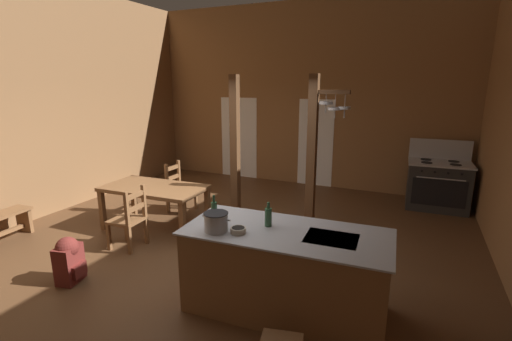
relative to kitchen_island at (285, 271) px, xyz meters
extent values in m
cube|color=brown|center=(-1.37, 0.71, -0.51)|extent=(8.18, 9.28, 0.10)
cube|color=brown|center=(-1.37, 5.02, 1.65)|extent=(8.18, 0.14, 4.22)
cube|color=brown|center=(-5.13, 0.71, 1.65)|extent=(0.14, 9.28, 4.22)
cube|color=white|center=(-3.03, 4.95, 0.56)|extent=(1.00, 0.01, 2.05)
cube|color=white|center=(-1.00, 4.95, 0.56)|extent=(0.84, 0.01, 2.05)
cube|color=brown|center=(0.00, 0.00, -0.01)|extent=(2.14, 1.00, 0.91)
cube|color=#A8AAB2|center=(0.00, 0.00, 0.46)|extent=(2.20, 1.06, 0.02)
cube|color=black|center=(0.47, 0.02, 0.46)|extent=(0.54, 0.42, 0.00)
cube|color=black|center=(-0.02, 0.43, -0.41)|extent=(1.99, 0.13, 0.10)
cube|color=#282828|center=(1.64, 4.33, -0.01)|extent=(1.13, 0.80, 0.90)
cube|color=black|center=(1.65, 3.94, -0.04)|extent=(0.93, 0.04, 0.52)
cylinder|color=#A8AAB2|center=(1.65, 3.92, 0.24)|extent=(0.83, 0.05, 0.02)
cube|color=#A8AAB2|center=(1.64, 4.33, 0.45)|extent=(1.17, 0.84, 0.03)
cube|color=#A8AAB2|center=(1.62, 4.69, 0.66)|extent=(1.14, 0.08, 0.40)
cylinder|color=black|center=(1.89, 4.18, 0.47)|extent=(0.21, 0.21, 0.01)
cylinder|color=black|center=(1.39, 4.17, 0.47)|extent=(0.21, 0.21, 0.01)
cylinder|color=black|center=(1.88, 4.49, 0.47)|extent=(0.21, 0.21, 0.01)
cylinder|color=black|center=(1.38, 4.47, 0.47)|extent=(0.21, 0.21, 0.01)
cylinder|color=black|center=(1.98, 3.94, 0.36)|extent=(0.04, 0.03, 0.04)
cylinder|color=black|center=(1.76, 3.93, 0.36)|extent=(0.04, 0.03, 0.04)
cylinder|color=black|center=(1.54, 3.92, 0.36)|extent=(0.04, 0.03, 0.04)
cylinder|color=black|center=(1.32, 3.92, 0.36)|extent=(0.04, 0.03, 0.04)
cube|color=brown|center=(-0.35, 2.20, 0.82)|extent=(0.14, 0.14, 2.57)
cube|color=brown|center=(-0.11, 2.20, 1.83)|extent=(0.62, 0.08, 0.06)
cylinder|color=#A8AAB2|center=(-0.16, 2.20, 1.76)|extent=(0.01, 0.01, 0.14)
cylinder|color=#A8AAB2|center=(-0.16, 2.20, 1.67)|extent=(0.21, 0.21, 0.04)
cylinder|color=#A8AAB2|center=(-0.16, 2.20, 1.59)|extent=(0.02, 0.02, 0.14)
cylinder|color=#A8AAB2|center=(-0.01, 2.20, 1.72)|extent=(0.01, 0.01, 0.23)
cylinder|color=#A8AAB2|center=(-0.01, 2.20, 1.59)|extent=(0.22, 0.22, 0.04)
cylinder|color=#A8AAB2|center=(-0.01, 2.20, 1.51)|extent=(0.02, 0.02, 0.14)
cylinder|color=#A8AAB2|center=(0.13, 2.20, 1.73)|extent=(0.01, 0.01, 0.21)
cylinder|color=#A8AAB2|center=(0.13, 2.20, 1.60)|extent=(0.19, 0.19, 0.04)
cylinder|color=#A8AAB2|center=(0.13, 2.20, 1.52)|extent=(0.02, 0.02, 0.14)
cube|color=brown|center=(-1.78, 2.30, 0.82)|extent=(0.14, 0.14, 2.57)
cube|color=brown|center=(-2.78, 1.27, 0.25)|extent=(1.73, 0.96, 0.06)
cube|color=brown|center=(-3.59, 1.63, -0.12)|extent=(0.08, 0.08, 0.68)
cube|color=brown|center=(-2.01, 1.69, -0.12)|extent=(0.08, 0.08, 0.68)
cube|color=brown|center=(-3.56, 0.85, -0.12)|extent=(0.08, 0.08, 0.68)
cube|color=brown|center=(-1.98, 0.91, -0.12)|extent=(0.08, 0.08, 0.68)
cube|color=brown|center=(-2.87, 2.15, -0.03)|extent=(0.44, 0.44, 0.04)
cube|color=brown|center=(-2.68, 2.33, -0.26)|extent=(0.05, 0.05, 0.41)
cube|color=brown|center=(-2.68, 1.95, -0.26)|extent=(0.05, 0.05, 0.41)
cube|color=brown|center=(-3.06, 2.34, 0.01)|extent=(0.05, 0.05, 0.95)
cube|color=brown|center=(-3.06, 1.96, 0.01)|extent=(0.05, 0.05, 0.95)
cube|color=brown|center=(-3.06, 2.15, 0.38)|extent=(0.04, 0.38, 0.07)
cube|color=brown|center=(-3.06, 2.15, 0.19)|extent=(0.04, 0.38, 0.07)
cube|color=brown|center=(-2.70, 0.50, -0.03)|extent=(0.46, 0.46, 0.04)
cube|color=brown|center=(-2.88, 0.30, -0.26)|extent=(0.05, 0.05, 0.41)
cube|color=brown|center=(-2.89, 0.68, -0.26)|extent=(0.05, 0.05, 0.41)
cube|color=brown|center=(-2.50, 0.32, 0.01)|extent=(0.05, 0.05, 0.95)
cube|color=brown|center=(-2.51, 0.70, 0.01)|extent=(0.05, 0.05, 0.95)
cube|color=brown|center=(-2.51, 0.51, 0.38)|extent=(0.05, 0.38, 0.07)
cube|color=brown|center=(-2.51, 0.51, 0.19)|extent=(0.05, 0.38, 0.07)
cube|color=brown|center=(-4.69, 0.24, -0.26)|extent=(0.31, 0.08, 0.40)
cube|color=maroon|center=(-2.65, -0.55, -0.22)|extent=(0.29, 0.36, 0.48)
cube|color=maroon|center=(-2.52, -0.53, -0.30)|extent=(0.11, 0.23, 0.17)
cylinder|color=black|center=(-2.79, -0.49, -0.22)|extent=(0.05, 0.05, 0.38)
cylinder|color=black|center=(-2.75, -0.68, -0.22)|extent=(0.05, 0.05, 0.38)
sphere|color=maroon|center=(-2.65, -0.55, 0.00)|extent=(0.33, 0.33, 0.27)
cylinder|color=#A8AAB2|center=(-0.67, -0.29, 0.56)|extent=(0.25, 0.25, 0.19)
cylinder|color=black|center=(-0.67, -0.29, 0.66)|extent=(0.26, 0.26, 0.01)
cylinder|color=#A8AAB2|center=(-0.81, -0.29, 0.61)|extent=(0.05, 0.02, 0.02)
cylinder|color=#A8AAB2|center=(-0.54, -0.29, 0.61)|extent=(0.05, 0.02, 0.02)
cylinder|color=#B2A893|center=(-0.44, -0.24, 0.49)|extent=(0.16, 0.16, 0.06)
cylinder|color=black|center=(-0.44, -0.24, 0.52)|extent=(0.13, 0.13, 0.00)
cylinder|color=#2D5638|center=(-0.22, 0.05, 0.57)|extent=(0.08, 0.08, 0.20)
cylinder|color=#2D5638|center=(-0.22, 0.05, 0.70)|extent=(0.03, 0.03, 0.07)
cylinder|color=#2D5638|center=(-0.81, -0.10, 0.58)|extent=(0.07, 0.07, 0.24)
cylinder|color=#2D5638|center=(-0.81, -0.10, 0.74)|extent=(0.03, 0.03, 0.08)
camera|label=1|loc=(1.14, -3.33, 1.99)|focal=25.28mm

